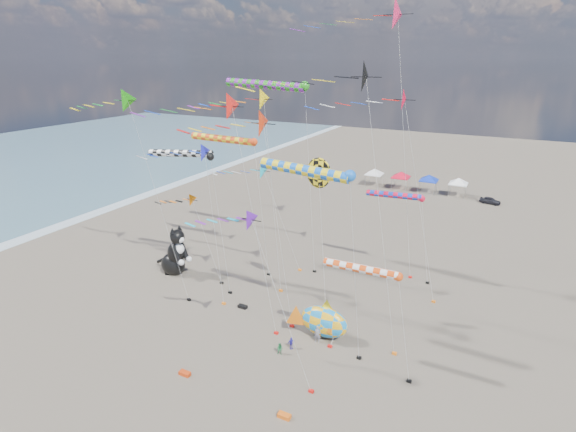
# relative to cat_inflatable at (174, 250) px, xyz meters

# --- Properties ---
(ground) EXTENTS (260.00, 260.00, 0.00)m
(ground) POSITION_rel_cat_inflatable_xyz_m (15.12, -14.28, -2.92)
(ground) COLOR brown
(ground) RESTS_ON ground
(delta_kite_0) EXTENTS (14.48, 2.57, 23.08)m
(delta_kite_0) POSITION_rel_cat_inflatable_xyz_m (20.77, -3.34, 18.58)
(delta_kite_0) COLOR black
(delta_kite_0) RESTS_ON ground
(delta_kite_1) EXTENTS (13.61, 2.23, 20.57)m
(delta_kite_1) POSITION_rel_cat_inflatable_xyz_m (21.55, 6.66, 16.19)
(delta_kite_1) COLOR red
(delta_kite_1) RESTS_ON ground
(delta_kite_2) EXTENTS (11.09, 2.18, 20.51)m
(delta_kite_2) POSITION_rel_cat_inflatable_xyz_m (8.88, 1.73, 16.16)
(delta_kite_2) COLOR yellow
(delta_kite_2) RESTS_ON ground
(delta_kite_3) EXTENTS (14.56, 2.41, 20.66)m
(delta_kite_3) POSITION_rel_cat_inflatable_xyz_m (10.05, -5.20, 16.22)
(delta_kite_3) COLOR red
(delta_kite_3) RESTS_ON ground
(delta_kite_4) EXTENTS (10.31, 2.39, 19.47)m
(delta_kite_4) POSITION_rel_cat_inflatable_xyz_m (13.41, -3.58, 15.07)
(delta_kite_4) COLOR red
(delta_kite_4) RESTS_ON ground
(delta_kite_5) EXTENTS (10.20, 1.89, 15.90)m
(delta_kite_5) POSITION_rel_cat_inflatable_xyz_m (4.86, -3.14, 11.64)
(delta_kite_5) COLOR #1E23D1
(delta_kite_5) RESTS_ON ground
(delta_kite_6) EXTENTS (12.05, 2.31, 20.55)m
(delta_kite_6) POSITION_rel_cat_inflatable_xyz_m (0.01, -4.13, 16.18)
(delta_kite_6) COLOR #19890F
(delta_kite_6) RESTS_ON ground
(delta_kite_7) EXTENTS (11.51, 2.01, 12.53)m
(delta_kite_7) POSITION_rel_cat_inflatable_xyz_m (6.74, 6.98, 8.26)
(delta_kite_7) COLOR #19B9D3
(delta_kite_7) RESTS_ON ground
(delta_kite_8) EXTENTS (14.28, 3.31, 28.70)m
(delta_kite_8) POSITION_rel_cat_inflatable_xyz_m (20.30, 10.92, 23.93)
(delta_kite_8) COLOR #E41F53
(delta_kite_8) RESTS_ON ground
(delta_kite_9) EXTENTS (9.29, 1.71, 13.49)m
(delta_kite_9) POSITION_rel_cat_inflatable_xyz_m (16.59, -10.47, 9.34)
(delta_kite_9) COLOR #5B15A9
(delta_kite_9) RESTS_ON ground
(delta_kite_10) EXTENTS (8.29, 1.54, 9.78)m
(delta_kite_10) POSITION_rel_cat_inflatable_xyz_m (1.89, 0.30, 5.67)
(delta_kite_10) COLOR orange
(delta_kite_10) RESTS_ON ground
(windsock_0) EXTENTS (10.86, 0.95, 20.79)m
(windsock_0) POSITION_rel_cat_inflatable_xyz_m (8.20, 7.39, 17.34)
(windsock_0) COLOR #23941A
(windsock_0) RESTS_ON ground
(windsock_1) EXTENTS (8.92, 0.87, 15.53)m
(windsock_1) POSITION_rel_cat_inflatable_xyz_m (18.62, -5.21, 12.11)
(windsock_1) COLOR blue
(windsock_1) RESTS_ON ground
(windsock_2) EXTENTS (8.97, 0.74, 14.55)m
(windsock_2) POSITION_rel_cat_inflatable_xyz_m (3.24, -1.03, 11.18)
(windsock_2) COLOR black
(windsock_2) RESTS_ON ground
(windsock_3) EXTENTS (7.28, 0.67, 8.84)m
(windsock_3) POSITION_rel_cat_inflatable_xyz_m (23.60, -6.14, 5.51)
(windsock_3) COLOR #E74810
(windsock_3) RESTS_ON ground
(windsock_4) EXTENTS (7.51, 0.68, 9.71)m
(windsock_4) POSITION_rel_cat_inflatable_xyz_m (21.71, 10.43, 6.38)
(windsock_4) COLOR red
(windsock_4) RESTS_ON ground
(windsock_5) EXTENTS (9.25, 0.79, 15.25)m
(windsock_5) POSITION_rel_cat_inflatable_xyz_m (4.64, 4.39, 11.86)
(windsock_5) COLOR #F44314
(windsock_5) RESTS_ON ground
(angelfish_kite) EXTENTS (3.74, 3.02, 15.23)m
(angelfish_kite) POSITION_rel_cat_inflatable_xyz_m (17.46, -1.16, 10.88)
(angelfish_kite) COLOR yellow
(angelfish_kite) RESTS_ON ground
(cat_inflatable) EXTENTS (4.60, 2.77, 5.84)m
(cat_inflatable) POSITION_rel_cat_inflatable_xyz_m (0.00, 0.00, 0.00)
(cat_inflatable) COLOR black
(cat_inflatable) RESTS_ON ground
(fish_inflatable) EXTENTS (5.76, 2.67, 3.81)m
(fish_inflatable) POSITION_rel_cat_inflatable_xyz_m (19.57, -3.85, -1.29)
(fish_inflatable) COLOR #1585D4
(fish_inflatable) RESTS_ON ground
(person_adult) EXTENTS (0.61, 0.43, 1.58)m
(person_adult) POSITION_rel_cat_inflatable_xyz_m (19.40, -4.68, -2.13)
(person_adult) COLOR gray
(person_adult) RESTS_ON ground
(child_green) EXTENTS (0.57, 0.47, 1.05)m
(child_green) POSITION_rel_cat_inflatable_xyz_m (17.33, -7.61, -2.40)
(child_green) COLOR #1E733B
(child_green) RESTS_ON ground
(child_blue) EXTENTS (0.58, 0.68, 1.09)m
(child_blue) POSITION_rel_cat_inflatable_xyz_m (17.80, -6.50, -2.38)
(child_blue) COLOR #2D25A6
(child_blue) RESTS_ON ground
(kite_bag_0) EXTENTS (0.90, 0.44, 0.30)m
(kite_bag_0) POSITION_rel_cat_inflatable_xyz_m (12.00, -13.17, -2.77)
(kite_bag_0) COLOR red
(kite_bag_0) RESTS_ON ground
(kite_bag_1) EXTENTS (0.90, 0.44, 0.30)m
(kite_bag_1) POSITION_rel_cat_inflatable_xyz_m (10.69, -2.87, -2.77)
(kite_bag_1) COLOR black
(kite_bag_1) RESTS_ON ground
(kite_bag_2) EXTENTS (0.90, 0.44, 0.30)m
(kite_bag_2) POSITION_rel_cat_inflatable_xyz_m (19.10, -0.33, -2.77)
(kite_bag_2) COLOR blue
(kite_bag_2) RESTS_ON ground
(kite_bag_3) EXTENTS (0.90, 0.44, 0.30)m
(kite_bag_3) POSITION_rel_cat_inflatable_xyz_m (20.80, -13.53, -2.77)
(kite_bag_3) COLOR #E15C12
(kite_bag_3) RESTS_ON ground
(tent_row) EXTENTS (19.20, 4.20, 3.80)m
(tent_row) POSITION_rel_cat_inflatable_xyz_m (16.62, 45.72, 0.23)
(tent_row) COLOR white
(tent_row) RESTS_ON ground
(parked_car) EXTENTS (3.53, 2.06, 1.13)m
(parked_car) POSITION_rel_cat_inflatable_xyz_m (29.62, 43.72, -2.36)
(parked_car) COLOR #26262D
(parked_car) RESTS_ON ground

